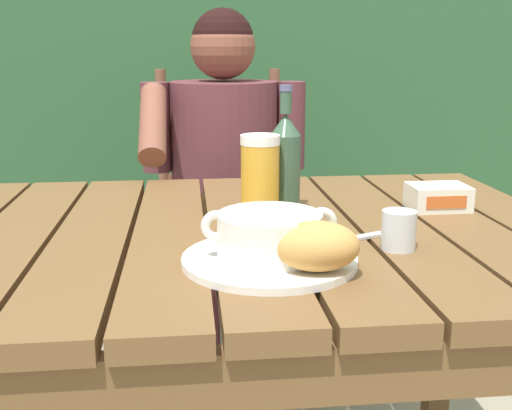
# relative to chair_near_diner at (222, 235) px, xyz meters

# --- Properties ---
(dining_table) EXTENTS (1.26, 0.91, 0.77)m
(dining_table) POSITION_rel_chair_near_diner_xyz_m (-0.01, -0.90, 0.19)
(dining_table) COLOR brown
(dining_table) RESTS_ON ground_plane
(hedge_backdrop) EXTENTS (3.28, 0.84, 2.17)m
(hedge_backdrop) POSITION_rel_chair_near_diner_xyz_m (0.07, 0.91, 0.50)
(hedge_backdrop) COLOR #2C5631
(hedge_backdrop) RESTS_ON ground_plane
(chair_near_diner) EXTENTS (0.43, 0.45, 1.03)m
(chair_near_diner) POSITION_rel_chair_near_diner_xyz_m (0.00, 0.00, 0.00)
(chair_near_diner) COLOR brown
(chair_near_diner) RESTS_ON ground_plane
(person_eating) EXTENTS (0.48, 0.47, 1.22)m
(person_eating) POSITION_rel_chair_near_diner_xyz_m (-0.00, -0.20, 0.23)
(person_eating) COLOR brown
(person_eating) RESTS_ON ground_plane
(serving_plate) EXTENTS (0.28, 0.28, 0.01)m
(serving_plate) POSITION_rel_chair_near_diner_xyz_m (0.01, -1.11, 0.29)
(serving_plate) COLOR white
(serving_plate) RESTS_ON dining_table
(soup_bowl) EXTENTS (0.21, 0.16, 0.08)m
(soup_bowl) POSITION_rel_chair_near_diner_xyz_m (0.01, -1.11, 0.33)
(soup_bowl) COLOR white
(soup_bowl) RESTS_ON serving_plate
(bread_roll) EXTENTS (0.14, 0.11, 0.07)m
(bread_roll) POSITION_rel_chair_near_diner_xyz_m (0.07, -1.18, 0.34)
(bread_roll) COLOR #CF9449
(bread_roll) RESTS_ON serving_plate
(beer_glass) EXTENTS (0.08, 0.08, 0.17)m
(beer_glass) POSITION_rel_chair_near_diner_xyz_m (0.03, -0.86, 0.37)
(beer_glass) COLOR gold
(beer_glass) RESTS_ON dining_table
(beer_bottle) EXTENTS (0.06, 0.06, 0.26)m
(beer_bottle) POSITION_rel_chair_near_diner_xyz_m (0.08, -0.82, 0.39)
(beer_bottle) COLOR #37553D
(beer_bottle) RESTS_ON dining_table
(water_glass_small) EXTENTS (0.06, 0.06, 0.07)m
(water_glass_small) POSITION_rel_chair_near_diner_xyz_m (0.24, -1.06, 0.32)
(water_glass_small) COLOR silver
(water_glass_small) RESTS_ON dining_table
(butter_tub) EXTENTS (0.12, 0.09, 0.05)m
(butter_tub) POSITION_rel_chair_near_diner_xyz_m (0.41, -0.81, 0.31)
(butter_tub) COLOR white
(butter_tub) RESTS_ON dining_table
(table_knife) EXTENTS (0.16, 0.08, 0.01)m
(table_knife) POSITION_rel_chair_near_diner_xyz_m (0.15, -1.02, 0.29)
(table_knife) COLOR silver
(table_knife) RESTS_ON dining_table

